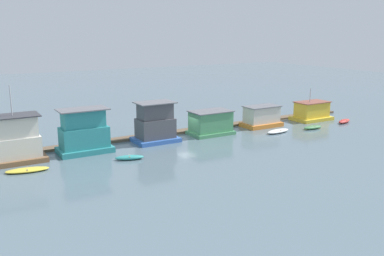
{
  "coord_description": "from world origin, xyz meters",
  "views": [
    {
      "loc": [
        -27.43,
        -47.63,
        13.85
      ],
      "look_at": [
        0.0,
        -1.0,
        1.4
      ],
      "focal_mm": 40.0,
      "sensor_mm": 36.0,
      "label": 1
    }
  ],
  "objects": [
    {
      "name": "ground_plane",
      "position": [
        0.0,
        0.0,
        0.0
      ],
      "size": [
        200.0,
        200.0,
        0.0
      ],
      "primitive_type": "plane",
      "color": "slate"
    },
    {
      "name": "dock_walkway",
      "position": [
        0.0,
        2.71,
        0.15
      ],
      "size": [
        59.6,
        1.64,
        0.3
      ],
      "primitive_type": "cube",
      "color": "brown",
      "rests_on": "ground_plane"
    },
    {
      "name": "houseboat_brown",
      "position": [
        -22.03,
        -0.07,
        2.3
      ],
      "size": [
        7.31,
        4.03,
        8.29
      ],
      "color": "brown",
      "rests_on": "ground_plane"
    },
    {
      "name": "houseboat_teal",
      "position": [
        -13.98,
        -0.32,
        2.25
      ],
      "size": [
        6.08,
        3.68,
        5.13
      ],
      "color": "teal",
      "rests_on": "ground_plane"
    },
    {
      "name": "houseboat_blue",
      "position": [
        -4.77,
        0.01,
        2.25
      ],
      "size": [
        5.5,
        4.02,
        5.07
      ],
      "color": "#3866B7",
      "rests_on": "ground_plane"
    },
    {
      "name": "houseboat_green",
      "position": [
        3.38,
        -0.25,
        1.57
      ],
      "size": [
        5.83,
        3.82,
        3.23
      ],
      "color": "#4C9360",
      "rests_on": "ground_plane"
    },
    {
      "name": "houseboat_orange",
      "position": [
        12.45,
        0.05,
        1.42
      ],
      "size": [
        5.74,
        3.4,
        3.04
      ],
      "color": "orange",
      "rests_on": "ground_plane"
    },
    {
      "name": "houseboat_yellow",
      "position": [
        22.22,
        -0.33,
        1.35
      ],
      "size": [
        6.03,
        3.92,
        5.04
      ],
      "color": "gold",
      "rests_on": "ground_plane"
    },
    {
      "name": "dinghy_yellow",
      "position": [
        -21.01,
        -4.2,
        0.18
      ],
      "size": [
        4.36,
        2.15,
        0.36
      ],
      "color": "yellow",
      "rests_on": "ground_plane"
    },
    {
      "name": "dinghy_teal",
      "position": [
        -10.64,
        -5.61,
        0.25
      ],
      "size": [
        3.29,
        1.97,
        0.49
      ],
      "color": "teal",
      "rests_on": "ground_plane"
    },
    {
      "name": "dinghy_white",
      "position": [
        11.84,
        -4.26,
        0.23
      ],
      "size": [
        4.1,
        1.88,
        0.46
      ],
      "color": "white",
      "rests_on": "ground_plane"
    },
    {
      "name": "dinghy_green",
      "position": [
        17.63,
        -5.08,
        0.25
      ],
      "size": [
        3.21,
        1.23,
        0.49
      ],
      "color": "#47844C",
      "rests_on": "ground_plane"
    },
    {
      "name": "dinghy_red",
      "position": [
        24.91,
        -4.49,
        0.26
      ],
      "size": [
        3.36,
        2.02,
        0.53
      ],
      "color": "red",
      "rests_on": "ground_plane"
    }
  ]
}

